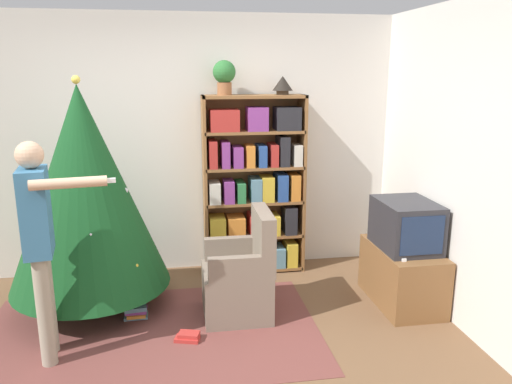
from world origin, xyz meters
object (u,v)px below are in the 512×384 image
standing_person (40,235)px  potted_plant (224,75)px  bookshelf (255,189)px  television (406,225)px  armchair (241,279)px  table_lamp (283,84)px  christmas_tree (85,189)px

standing_person → potted_plant: bearing=126.0°
bookshelf → standing_person: size_ratio=1.14×
bookshelf → television: 1.54m
armchair → table_lamp: size_ratio=4.60×
television → table_lamp: table_lamp is taller
christmas_tree → potted_plant: size_ratio=6.12×
armchair → potted_plant: (-0.02, 0.97, 1.68)m
christmas_tree → armchair: size_ratio=2.19×
armchair → table_lamp: bearing=150.8°
television → christmas_tree: size_ratio=0.30×
christmas_tree → potted_plant: bearing=26.4°
television → bookshelf: bearing=140.6°
bookshelf → potted_plant: potted_plant is taller
bookshelf → standing_person: 2.23m
television → potted_plant: size_ratio=1.83×
television → christmas_tree: (-2.73, 0.36, 0.35)m
television → christmas_tree: 2.78m
television → table_lamp: bearing=132.7°
christmas_tree → standing_person: size_ratio=1.26×
christmas_tree → table_lamp: christmas_tree is taller
bookshelf → table_lamp: bearing=1.9°
bookshelf → television: bookshelf is taller
armchair → bookshelf: bearing=164.6°
table_lamp → standing_person: bearing=-145.0°
standing_person → table_lamp: bearing=116.7°
table_lamp → christmas_tree: bearing=-161.2°
christmas_tree → armchair: christmas_tree is taller
bookshelf → armchair: 1.14m
standing_person → table_lamp: 2.64m
standing_person → television: bearing=90.0°
christmas_tree → potted_plant: potted_plant is taller
standing_person → potted_plant: 2.28m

